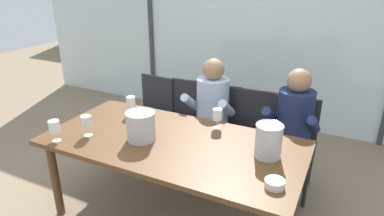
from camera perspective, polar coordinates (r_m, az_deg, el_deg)
name	(u,v)px	position (r m, az deg, el deg)	size (l,w,h in m)	color
ground	(218,162)	(3.83, 4.35, -9.15)	(14.00, 14.00, 0.00)	#847056
window_glass_panel	(258,28)	(4.56, 11.19, 13.16)	(7.25, 0.03, 2.60)	silver
window_mullion_left	(151,20)	(5.21, -6.96, 14.52)	(0.06, 0.06, 2.60)	#38383D
hillside_vineyard	(306,17)	(8.65, 18.79, 14.41)	(13.25, 2.40, 1.93)	#386633
dining_table	(173,149)	(2.71, -3.30, -6.93)	(2.05, 1.00, 0.75)	brown
chair_near_curtain	(153,110)	(3.83, -6.68, -0.36)	(0.48, 0.48, 0.90)	#232328
chair_left_of_center	(186,116)	(3.66, -1.05, -1.28)	(0.48, 0.48, 0.90)	#232328
chair_center	(219,122)	(3.52, 4.53, -2.36)	(0.45, 0.45, 0.90)	#232328
chair_right_of_center	(252,129)	(3.42, 10.07, -3.45)	(0.46, 0.46, 0.90)	#232328
chair_near_window_right	(293,138)	(3.33, 16.68, -4.83)	(0.45, 0.45, 0.90)	#232328
person_pale_blue_shirt	(210,112)	(3.33, 3.01, -0.60)	(0.47, 0.62, 1.22)	#9EB2D1
person_navy_polo	(291,127)	(3.13, 16.51, -3.09)	(0.48, 0.63, 1.22)	#192347
ice_bucket_primary	(269,140)	(2.46, 12.84, -5.37)	(0.20, 0.20, 0.25)	#B7B7BC
ice_bucket_secondary	(141,126)	(2.67, -8.66, -2.96)	(0.24, 0.24, 0.23)	#B7B7BC
tasting_bowl	(275,184)	(2.19, 13.84, -12.32)	(0.13, 0.13, 0.05)	silver
wine_glass_by_left_taster	(54,127)	(2.82, -22.29, -3.06)	(0.08, 0.08, 0.17)	silver
wine_glass_near_bucket	(87,122)	(2.83, -17.44, -2.33)	(0.08, 0.08, 0.17)	silver
wine_glass_center_pour	(131,102)	(3.15, -10.31, 1.00)	(0.08, 0.08, 0.17)	silver
wine_glass_by_right_taster	(217,115)	(2.83, 4.33, -1.23)	(0.08, 0.08, 0.17)	silver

